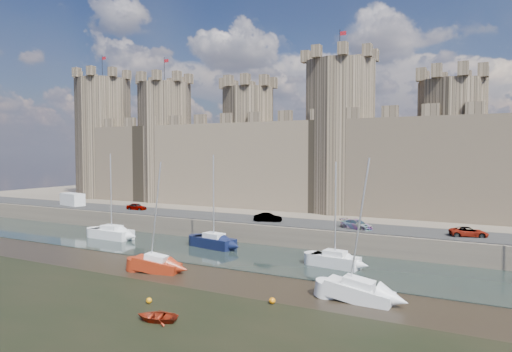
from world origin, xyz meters
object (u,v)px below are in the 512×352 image
at_px(car_0, 137,207).
at_px(car_2, 357,224).
at_px(sailboat_2, 335,259).
at_px(car_3, 469,232).
at_px(sailboat_4, 157,264).
at_px(van, 73,200).
at_px(sailboat_0, 112,233).
at_px(sailboat_1, 214,241).
at_px(car_1, 268,218).
at_px(sailboat_5, 359,291).

height_order(car_0, car_2, car_2).
relative_size(car_0, sailboat_2, 0.31).
bearing_deg(car_3, sailboat_4, 110.01).
bearing_deg(sailboat_2, car_0, 170.46).
xyz_separation_m(car_0, van, (-13.75, -0.68, 0.52)).
relative_size(van, sailboat_0, 0.43).
bearing_deg(car_0, sailboat_1, -116.44).
bearing_deg(sailboat_1, sailboat_0, -163.99).
distance_m(van, sailboat_0, 20.85).
xyz_separation_m(car_1, car_3, (23.95, 0.63, -0.05)).
distance_m(sailboat_2, sailboat_5, 10.43).
bearing_deg(sailboat_0, sailboat_1, 6.89).
height_order(car_0, sailboat_4, sailboat_4).
bearing_deg(car_3, sailboat_0, 85.70).
height_order(sailboat_1, sailboat_4, sailboat_1).
bearing_deg(sailboat_5, car_1, 134.91).
xyz_separation_m(car_3, sailboat_2, (-11.76, -9.91, -2.21)).
xyz_separation_m(car_0, sailboat_1, (20.07, -8.48, -2.19)).
relative_size(car_2, sailboat_5, 0.36).
bearing_deg(van, sailboat_0, -14.41).
bearing_deg(sailboat_2, sailboat_5, -55.05).
height_order(car_0, car_3, car_0).
bearing_deg(sailboat_2, sailboat_1, 179.33).
relative_size(sailboat_1, sailboat_4, 1.04).
height_order(van, sailboat_0, sailboat_0).
distance_m(car_1, car_3, 23.95).
distance_m(car_1, van, 37.61).
relative_size(car_3, sailboat_0, 0.34).
bearing_deg(van, sailboat_4, -17.08).
xyz_separation_m(van, sailboat_2, (49.78, -9.90, -2.74)).
bearing_deg(car_0, car_3, -94.34).
relative_size(sailboat_0, sailboat_5, 1.01).
distance_m(van, sailboat_1, 34.81).
relative_size(car_1, sailboat_2, 0.34).
distance_m(car_2, sailboat_2, 9.47).
height_order(car_3, van, van).
bearing_deg(sailboat_0, car_2, 16.80).
xyz_separation_m(sailboat_1, sailboat_4, (1.10, -11.89, -0.08)).
distance_m(car_3, sailboat_2, 15.54).
bearing_deg(car_3, car_1, 75.02).
xyz_separation_m(sailboat_0, sailboat_1, (15.36, 1.50, 0.00)).
distance_m(sailboat_0, sailboat_2, 31.33).
height_order(car_2, sailboat_5, sailboat_5).
xyz_separation_m(sailboat_0, sailboat_4, (16.46, -10.39, -0.08)).
bearing_deg(car_1, sailboat_1, 138.16).
bearing_deg(car_0, sailboat_0, -158.28).
relative_size(car_2, van, 0.82).
bearing_deg(van, car_2, 11.51).
height_order(car_1, sailboat_5, sailboat_5).
xyz_separation_m(sailboat_2, sailboat_4, (-14.86, -9.79, -0.06)).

